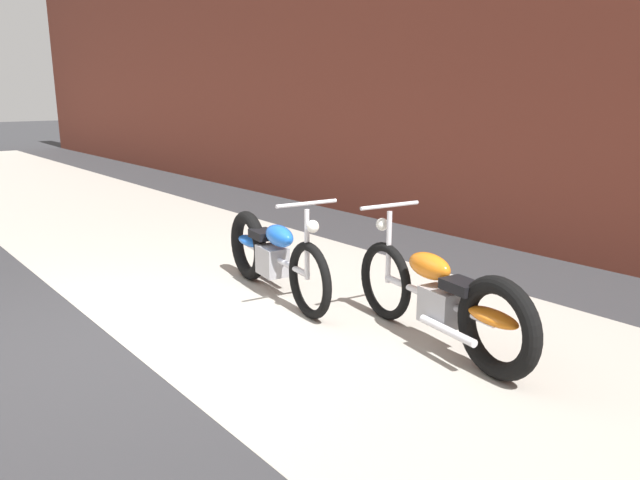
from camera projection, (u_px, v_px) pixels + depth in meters
name	position (u px, v px, depth m)	size (l,w,h in m)	color
ground_plane	(121.00, 344.00, 4.73)	(80.00, 80.00, 0.00)	#2D2D30
sidewalk_slab	(298.00, 297.00, 5.81)	(36.00, 3.50, 0.01)	#9E998E
brick_building_wall	(524.00, 10.00, 7.25)	(36.00, 0.50, 5.78)	brown
motorcycle_blue	(269.00, 253.00, 5.89)	(2.00, 0.65, 1.03)	black
motorcycle_orange	(449.00, 302.00, 4.51)	(2.00, 0.66, 1.03)	black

